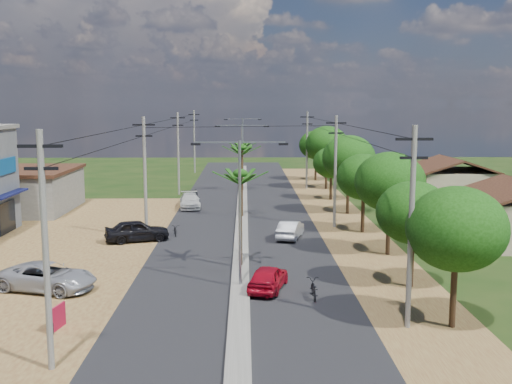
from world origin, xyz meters
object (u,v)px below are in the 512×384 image
at_px(car_white_far, 190,201).
at_px(car_parked_dark, 137,231).
at_px(car_silver_mid, 290,230).
at_px(moto_rider_east, 313,289).
at_px(car_red_near, 268,278).
at_px(roadside_sign, 57,318).
at_px(car_parked_silver, 47,277).

bearing_deg(car_white_far, car_parked_dark, -107.14).
bearing_deg(car_white_far, car_silver_mid, -63.84).
bearing_deg(moto_rider_east, car_white_far, -71.45).
height_order(car_red_near, car_white_far, car_white_far).
height_order(car_parked_dark, moto_rider_east, car_parked_dark).
height_order(car_white_far, car_parked_dark, car_parked_dark).
xyz_separation_m(car_white_far, moto_rider_east, (8.77, -27.07, -0.20)).
distance_m(car_white_far, roadside_sign, 31.32).
distance_m(car_silver_mid, roadside_sign, 21.35).
distance_m(car_red_near, car_parked_dark, 14.74).
relative_size(car_parked_silver, moto_rider_east, 2.89).
xyz_separation_m(car_parked_silver, roadside_sign, (2.28, -5.67, -0.18)).
bearing_deg(car_red_near, moto_rider_east, 163.90).
bearing_deg(car_silver_mid, car_red_near, 95.67).
relative_size(car_red_near, car_parked_dark, 0.86).
bearing_deg(car_parked_dark, moto_rider_east, -157.61).
relative_size(car_red_near, moto_rider_east, 2.15).
xyz_separation_m(car_parked_dark, roadside_sign, (-0.46, -17.15, -0.23)).
relative_size(car_red_near, car_white_far, 0.84).
bearing_deg(car_white_far, car_parked_silver, -108.56).
bearing_deg(moto_rider_east, car_parked_silver, -5.72).
distance_m(car_white_far, car_parked_dark, 14.26).
xyz_separation_m(car_parked_silver, moto_rider_east, (14.05, -1.56, -0.25)).
distance_m(car_parked_silver, moto_rider_east, 14.13).
height_order(car_silver_mid, car_parked_dark, car_parked_dark).
distance_m(car_silver_mid, car_parked_silver, 18.52).
bearing_deg(car_parked_silver, roadside_sign, -141.20).
height_order(car_parked_silver, roadside_sign, car_parked_silver).
relative_size(car_parked_silver, roadside_sign, 4.00).
relative_size(car_white_far, moto_rider_east, 2.54).
relative_size(car_red_near, car_parked_silver, 0.74).
bearing_deg(car_parked_dark, car_red_near, -160.70).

